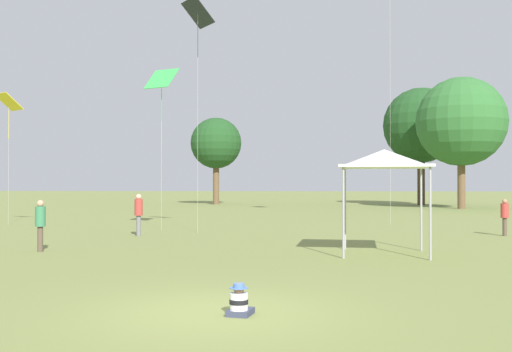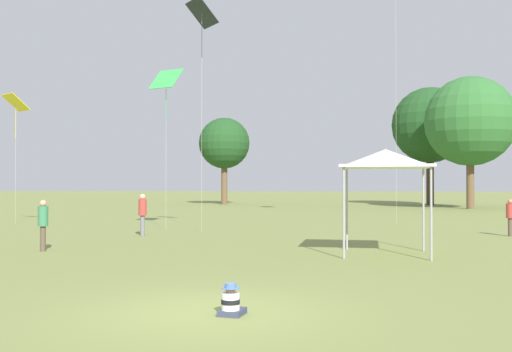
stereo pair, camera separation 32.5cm
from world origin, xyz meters
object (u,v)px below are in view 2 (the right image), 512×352
Objects in this scene: canopy_tent at (386,159)px; kite_3 at (202,17)px; seated_toddler at (231,302)px; person_standing_2 at (510,214)px; kite_1 at (166,81)px; kite_0 at (16,104)px; distant_tree_0 at (470,121)px; person_standing_1 at (43,220)px; distant_tree_1 at (430,125)px; distant_tree_2 at (224,144)px; person_standing_0 at (143,211)px.

canopy_tent is 0.32× the size of kite_3.
canopy_tent is (3.52, 8.83, 2.70)m from seated_toddler.
person_standing_2 is 0.20× the size of kite_1.
kite_3 reaches higher than kite_1.
distant_tree_0 reaches higher than kite_0.
kite_0 is (-6.92, 11.36, 5.33)m from person_standing_1.
distant_tree_1 is (12.58, 50.80, 7.69)m from seated_toddler.
distant_tree_0 reaches higher than kite_3.
distant_tree_2 is (-2.54, 33.84, -0.68)m from kite_1.
seated_toddler is 0.17× the size of canopy_tent.
kite_1 is at bearing 65.55° from kite_3.
person_standing_2 is 9.27m from canopy_tent.
person_standing_2 is 15.61m from kite_3.
canopy_tent is 35.78m from distant_tree_0.
seated_toddler is at bearing -81.01° from distant_tree_2.
kite_3 is (2.17, 1.71, 8.52)m from person_standing_0.
seated_toddler is 0.07× the size of kite_1.
distant_tree_1 is (18.13, 33.48, 0.97)m from kite_1.
person_standing_0 is 0.54× the size of canopy_tent.
kite_1 reaches higher than person_standing_0.
seated_toddler is 9.89m from canopy_tent.
kite_1 is (-9.08, 8.49, 4.02)m from canopy_tent.
kite_3 is (3.73, 7.50, 8.57)m from person_standing_1.
kite_0 is 0.67× the size of kite_3.
canopy_tent reaches higher than person_standing_0.
distant_tree_2 is at bearing 161.88° from kite_1.
distant_tree_1 is (-1.84, 8.18, 0.47)m from distant_tree_0.
canopy_tent is at bearing 24.49° from kite_1.
person_standing_2 is at bearing -163.20° from person_standing_1.
seated_toddler is 15.58m from person_standing_0.
seated_toddler is 0.32× the size of person_standing_0.
person_standing_0 is at bearing -5.06° from person_standing_2.
distant_tree_2 is (-8.10, 51.17, 6.04)m from seated_toddler.
seated_toddler is 52.90m from distant_tree_1.
kite_1 is at bearing -118.44° from distant_tree_1.
kite_3 is at bearing 134.42° from canopy_tent.
person_standing_0 is 0.26× the size of kite_0.
person_standing_2 is 0.13× the size of distant_tree_1.
person_standing_2 is 39.83m from distant_tree_2.
distant_tree_0 is (18.05, 26.48, -2.12)m from kite_3.
person_standing_1 is 1.07× the size of person_standing_2.
distant_tree_0 is at bearing 119.30° from kite_1.
person_standing_0 is 1.05× the size of person_standing_1.
person_standing_0 is 6.57m from kite_1.
distant_tree_2 is at bearing 110.49° from seated_toddler.
distant_tree_0 is (28.70, 22.61, 1.12)m from kite_0.
canopy_tent is at bearing -102.17° from distant_tree_1.
person_standing_2 is at bearing -84.38° from kite_3.
kite_1 is (-5.55, 17.33, 6.72)m from seated_toddler.
seated_toddler is 0.06× the size of distant_tree_2.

